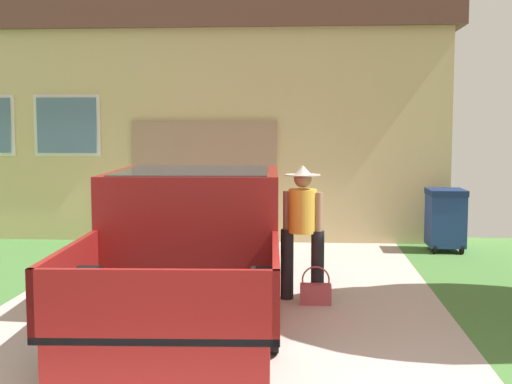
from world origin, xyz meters
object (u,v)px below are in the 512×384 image
handbag (316,292)px  house_with_garage (206,109)px  pickup_truck (195,244)px  wheeled_trash_bin (445,218)px  person_with_hat (302,225)px

handbag → house_with_garage: bearing=107.2°
pickup_truck → house_with_garage: bearing=94.5°
house_with_garage → wheeled_trash_bin: (4.64, -4.14, -1.92)m
handbag → person_with_hat: bearing=129.1°
pickup_truck → wheeled_trash_bin: size_ratio=4.86×
pickup_truck → person_with_hat: size_ratio=3.11×
person_with_hat → house_with_garage: (-2.25, 7.57, 1.57)m
pickup_truck → wheeled_trash_bin: pickup_truck is taller
handbag → house_with_garage: (-2.41, 7.77, 2.35)m
person_with_hat → wheeled_trash_bin: person_with_hat is taller
person_with_hat → wheeled_trash_bin: 4.20m
pickup_truck → house_with_garage: size_ratio=0.51×
pickup_truck → house_with_garage: house_with_garage is taller
handbag → pickup_truck: bearing=-177.4°
pickup_truck → wheeled_trash_bin: (3.66, 3.69, -0.15)m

